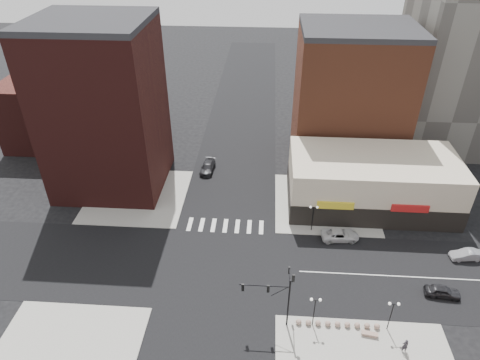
{
  "coord_description": "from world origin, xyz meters",
  "views": [
    {
      "loc": [
        5.19,
        -38.58,
        39.0
      ],
      "look_at": [
        2.3,
        3.57,
        11.0
      ],
      "focal_mm": 32.0,
      "sensor_mm": 36.0,
      "label": 1
    }
  ],
  "objects_px": {
    "street_lamp_se_a": "(315,305)",
    "dark_sedan_north": "(208,167)",
    "traffic_signal": "(280,291)",
    "street_lamp_se_b": "(393,309)",
    "silver_sedan": "(467,255)",
    "pedestrian": "(405,346)",
    "dark_sedan_east": "(443,291)",
    "street_lamp_ne": "(313,212)",
    "white_suv": "(340,235)",
    "stone_bench": "(370,334)"
  },
  "relations": [
    {
      "from": "street_lamp_se_a",
      "to": "street_lamp_se_b",
      "type": "relative_size",
      "value": 1.0
    },
    {
      "from": "street_lamp_se_a",
      "to": "dark_sedan_north",
      "type": "xyz_separation_m",
      "value": [
        -15.51,
        30.58,
        -2.56
      ]
    },
    {
      "from": "traffic_signal",
      "to": "pedestrian",
      "type": "xyz_separation_m",
      "value": [
        12.87,
        -2.78,
        -3.98
      ]
    },
    {
      "from": "white_suv",
      "to": "pedestrian",
      "type": "bearing_deg",
      "value": -170.59
    },
    {
      "from": "white_suv",
      "to": "street_lamp_se_b",
      "type": "bearing_deg",
      "value": -172.23
    },
    {
      "from": "dark_sedan_east",
      "to": "stone_bench",
      "type": "xyz_separation_m",
      "value": [
        -9.47,
        -6.26,
        -0.35
      ]
    },
    {
      "from": "white_suv",
      "to": "dark_sedan_north",
      "type": "bearing_deg",
      "value": 46.66
    },
    {
      "from": "street_lamp_se_b",
      "to": "stone_bench",
      "type": "distance_m",
      "value": 3.73
    },
    {
      "from": "traffic_signal",
      "to": "street_lamp_se_a",
      "type": "height_order",
      "value": "traffic_signal"
    },
    {
      "from": "dark_sedan_north",
      "to": "stone_bench",
      "type": "height_order",
      "value": "dark_sedan_north"
    },
    {
      "from": "dark_sedan_north",
      "to": "pedestrian",
      "type": "relative_size",
      "value": 2.9
    },
    {
      "from": "traffic_signal",
      "to": "dark_sedan_east",
      "type": "relative_size",
      "value": 1.94
    },
    {
      "from": "street_lamp_ne",
      "to": "stone_bench",
      "type": "bearing_deg",
      "value": -73.77
    },
    {
      "from": "street_lamp_se_a",
      "to": "dark_sedan_north",
      "type": "relative_size",
      "value": 0.83
    },
    {
      "from": "traffic_signal",
      "to": "dark_sedan_east",
      "type": "xyz_separation_m",
      "value": [
        19.18,
        5.09,
        -4.28
      ]
    },
    {
      "from": "traffic_signal",
      "to": "street_lamp_se_b",
      "type": "relative_size",
      "value": 1.87
    },
    {
      "from": "traffic_signal",
      "to": "dark_sedan_north",
      "type": "bearing_deg",
      "value": 111.13
    },
    {
      "from": "street_lamp_se_a",
      "to": "stone_bench",
      "type": "relative_size",
      "value": 2.29
    },
    {
      "from": "street_lamp_ne",
      "to": "pedestrian",
      "type": "height_order",
      "value": "street_lamp_ne"
    },
    {
      "from": "stone_bench",
      "to": "dark_sedan_east",
      "type": "bearing_deg",
      "value": 42.77
    },
    {
      "from": "traffic_signal",
      "to": "dark_sedan_east",
      "type": "distance_m",
      "value": 20.3
    },
    {
      "from": "silver_sedan",
      "to": "pedestrian",
      "type": "bearing_deg",
      "value": -44.26
    },
    {
      "from": "pedestrian",
      "to": "dark_sedan_north",
      "type": "bearing_deg",
      "value": -54.72
    },
    {
      "from": "traffic_signal",
      "to": "silver_sedan",
      "type": "xyz_separation_m",
      "value": [
        24.25,
        11.56,
        -4.29
      ]
    },
    {
      "from": "dark_sedan_north",
      "to": "pedestrian",
      "type": "xyz_separation_m",
      "value": [
        24.62,
        -33.19,
        0.26
      ]
    },
    {
      "from": "street_lamp_se_a",
      "to": "street_lamp_ne",
      "type": "distance_m",
      "value": 16.03
    },
    {
      "from": "street_lamp_se_a",
      "to": "dark_sedan_east",
      "type": "bearing_deg",
      "value": 18.82
    },
    {
      "from": "street_lamp_se_a",
      "to": "dark_sedan_north",
      "type": "distance_m",
      "value": 34.38
    },
    {
      "from": "street_lamp_se_a",
      "to": "stone_bench",
      "type": "bearing_deg",
      "value": -9.54
    },
    {
      "from": "street_lamp_se_a",
      "to": "white_suv",
      "type": "relative_size",
      "value": 0.82
    },
    {
      "from": "street_lamp_se_b",
      "to": "silver_sedan",
      "type": "distance_m",
      "value": 17.33
    },
    {
      "from": "street_lamp_ne",
      "to": "dark_sedan_east",
      "type": "distance_m",
      "value": 18.17
    },
    {
      "from": "street_lamp_se_b",
      "to": "street_lamp_ne",
      "type": "xyz_separation_m",
      "value": [
        -7.0,
        16.0,
        0.0
      ]
    },
    {
      "from": "pedestrian",
      "to": "stone_bench",
      "type": "distance_m",
      "value": 3.61
    },
    {
      "from": "pedestrian",
      "to": "street_lamp_se_b",
      "type": "bearing_deg",
      "value": -68.35
    },
    {
      "from": "street_lamp_se_b",
      "to": "silver_sedan",
      "type": "relative_size",
      "value": 1.02
    },
    {
      "from": "traffic_signal",
      "to": "street_lamp_se_a",
      "type": "relative_size",
      "value": 1.87
    },
    {
      "from": "traffic_signal",
      "to": "pedestrian",
      "type": "bearing_deg",
      "value": -12.2
    },
    {
      "from": "street_lamp_se_a",
      "to": "silver_sedan",
      "type": "relative_size",
      "value": 1.02
    },
    {
      "from": "silver_sedan",
      "to": "stone_bench",
      "type": "distance_m",
      "value": 19.33
    },
    {
      "from": "dark_sedan_east",
      "to": "stone_bench",
      "type": "height_order",
      "value": "dark_sedan_east"
    },
    {
      "from": "street_lamp_ne",
      "to": "silver_sedan",
      "type": "xyz_separation_m",
      "value": [
        19.49,
        -4.27,
        -2.62
      ]
    },
    {
      "from": "dark_sedan_east",
      "to": "street_lamp_ne",
      "type": "bearing_deg",
      "value": 59.8
    },
    {
      "from": "dark_sedan_north",
      "to": "street_lamp_se_b",
      "type": "bearing_deg",
      "value": -47.94
    },
    {
      "from": "street_lamp_se_a",
      "to": "dark_sedan_east",
      "type": "relative_size",
      "value": 1.04
    },
    {
      "from": "pedestrian",
      "to": "silver_sedan",
      "type": "bearing_deg",
      "value": -129.71
    },
    {
      "from": "silver_sedan",
      "to": "white_suv",
      "type": "bearing_deg",
      "value": -105.8
    },
    {
      "from": "silver_sedan",
      "to": "dark_sedan_north",
      "type": "distance_m",
      "value": 40.63
    },
    {
      "from": "traffic_signal",
      "to": "street_lamp_se_a",
      "type": "bearing_deg",
      "value": -2.57
    },
    {
      "from": "street_lamp_se_a",
      "to": "street_lamp_ne",
      "type": "xyz_separation_m",
      "value": [
        1.0,
        16.0,
        0.0
      ]
    }
  ]
}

